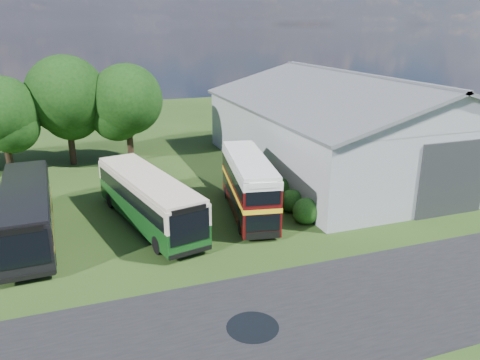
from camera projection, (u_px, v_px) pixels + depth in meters
name	position (u px, v px, depth m)	size (l,w,h in m)	color
ground	(259.00, 285.00, 22.57)	(120.00, 120.00, 0.00)	#1E3711
asphalt_road	(346.00, 306.00, 20.86)	(60.00, 8.00, 0.02)	black
puddle	(253.00, 327.00, 19.41)	(2.20, 2.20, 0.01)	black
storage_shed	(351.00, 119.00, 40.34)	(18.80, 24.80, 8.15)	gray
tree_left_b	(2.00, 112.00, 37.72)	(5.78, 5.78, 8.16)	black
tree_mid	(66.00, 95.00, 40.19)	(6.80, 6.80, 9.60)	black
tree_right_a	(127.00, 100.00, 41.06)	(6.26, 6.26, 8.83)	black
shrub_front	(305.00, 222.00, 29.73)	(1.70, 1.70, 1.70)	#194714
shrub_mid	(292.00, 211.00, 31.51)	(1.60, 1.60, 1.60)	#194714
shrub_back	(279.00, 201.00, 33.30)	(1.80, 1.80, 1.80)	#194714
bus_green_single	(148.00, 199.00, 28.98)	(5.14, 11.77, 3.16)	black
bus_maroon_double	(249.00, 186.00, 30.51)	(3.90, 9.34, 3.90)	black
bus_dark_single	(27.00, 211.00, 27.02)	(3.14, 11.59, 3.17)	black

